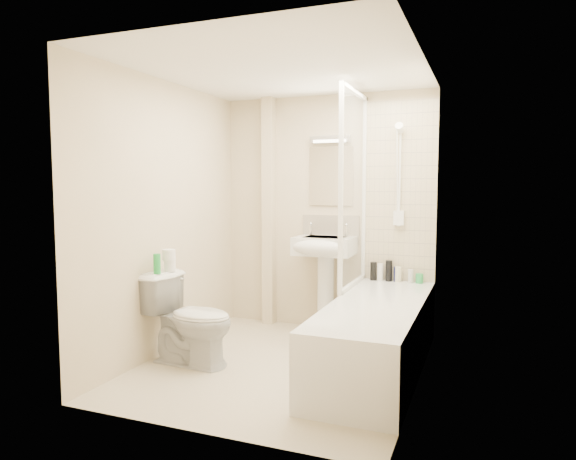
% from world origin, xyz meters
% --- Properties ---
extents(floor, '(2.50, 2.50, 0.00)m').
position_xyz_m(floor, '(0.00, 0.00, 0.00)').
color(floor, beige).
rests_on(floor, ground).
extents(wall_back, '(2.20, 0.02, 2.40)m').
position_xyz_m(wall_back, '(0.00, 1.25, 1.20)').
color(wall_back, beige).
rests_on(wall_back, ground).
extents(wall_left, '(0.02, 2.50, 2.40)m').
position_xyz_m(wall_left, '(-1.10, 0.00, 1.20)').
color(wall_left, beige).
rests_on(wall_left, ground).
extents(wall_right, '(0.02, 2.50, 2.40)m').
position_xyz_m(wall_right, '(1.10, 0.00, 1.20)').
color(wall_right, beige).
rests_on(wall_right, ground).
extents(ceiling, '(2.20, 2.50, 0.02)m').
position_xyz_m(ceiling, '(0.00, 0.00, 2.40)').
color(ceiling, white).
rests_on(ceiling, wall_back).
extents(tile_back, '(0.70, 0.01, 1.75)m').
position_xyz_m(tile_back, '(0.75, 1.24, 1.42)').
color(tile_back, beige).
rests_on(tile_back, wall_back).
extents(tile_right, '(0.01, 2.10, 1.75)m').
position_xyz_m(tile_right, '(1.09, 0.20, 1.42)').
color(tile_right, beige).
rests_on(tile_right, wall_right).
extents(pipe_boxing, '(0.12, 0.12, 2.40)m').
position_xyz_m(pipe_boxing, '(-0.62, 1.19, 1.20)').
color(pipe_boxing, beige).
rests_on(pipe_boxing, ground).
extents(splashback, '(0.60, 0.02, 0.30)m').
position_xyz_m(splashback, '(0.05, 1.24, 1.03)').
color(splashback, beige).
rests_on(splashback, wall_back).
extents(mirror, '(0.46, 0.01, 0.60)m').
position_xyz_m(mirror, '(0.05, 1.24, 1.58)').
color(mirror, white).
rests_on(mirror, wall_back).
extents(strip_light, '(0.42, 0.07, 0.07)m').
position_xyz_m(strip_light, '(0.05, 1.22, 1.95)').
color(strip_light, silver).
rests_on(strip_light, wall_back).
extents(bathtub, '(0.70, 2.10, 0.55)m').
position_xyz_m(bathtub, '(0.75, 0.20, 0.29)').
color(bathtub, white).
rests_on(bathtub, ground).
extents(shower_screen, '(0.04, 0.92, 1.80)m').
position_xyz_m(shower_screen, '(0.40, 0.80, 1.45)').
color(shower_screen, white).
rests_on(shower_screen, bathtub).
extents(shower_fixture, '(0.10, 0.16, 0.99)m').
position_xyz_m(shower_fixture, '(0.75, 1.19, 1.55)').
color(shower_fixture, white).
rests_on(shower_fixture, wall_back).
extents(pedestal_sink, '(0.58, 0.51, 1.11)m').
position_xyz_m(pedestal_sink, '(0.05, 1.01, 0.78)').
color(pedestal_sink, white).
rests_on(pedestal_sink, ground).
extents(bottle_black_a, '(0.06, 0.06, 0.18)m').
position_xyz_m(bottle_black_a, '(0.52, 1.16, 0.64)').
color(bottle_black_a, black).
rests_on(bottle_black_a, bathtub).
extents(bottle_white_a, '(0.06, 0.06, 0.17)m').
position_xyz_m(bottle_white_a, '(0.59, 1.16, 0.63)').
color(bottle_white_a, white).
rests_on(bottle_white_a, bathtub).
extents(bottle_black_b, '(0.06, 0.06, 0.20)m').
position_xyz_m(bottle_black_b, '(0.67, 1.16, 0.65)').
color(bottle_black_b, black).
rests_on(bottle_black_b, bathtub).
extents(bottle_blue, '(0.04, 0.04, 0.15)m').
position_xyz_m(bottle_blue, '(0.74, 1.16, 0.62)').
color(bottle_blue, '#121750').
rests_on(bottle_blue, bathtub).
extents(bottle_cream, '(0.07, 0.07, 0.15)m').
position_xyz_m(bottle_cream, '(0.76, 1.16, 0.62)').
color(bottle_cream, beige).
rests_on(bottle_cream, bathtub).
extents(bottle_white_b, '(0.05, 0.05, 0.13)m').
position_xyz_m(bottle_white_b, '(0.88, 1.16, 0.61)').
color(bottle_white_b, silver).
rests_on(bottle_white_b, bathtub).
extents(bottle_green, '(0.07, 0.07, 0.09)m').
position_xyz_m(bottle_green, '(0.96, 1.16, 0.60)').
color(bottle_green, green).
rests_on(bottle_green, bathtub).
extents(toilet, '(0.52, 0.80, 0.76)m').
position_xyz_m(toilet, '(-0.72, -0.22, 0.38)').
color(toilet, white).
rests_on(toilet, ground).
extents(toilet_roll_lower, '(0.10, 0.10, 0.09)m').
position_xyz_m(toilet_roll_lower, '(-0.96, -0.16, 0.81)').
color(toilet_roll_lower, white).
rests_on(toilet_roll_lower, toilet).
extents(toilet_roll_upper, '(0.11, 0.11, 0.09)m').
position_xyz_m(toilet_roll_upper, '(-0.96, -0.17, 0.90)').
color(toilet_roll_upper, white).
rests_on(toilet_roll_upper, toilet_roll_lower).
extents(green_bottle, '(0.06, 0.06, 0.17)m').
position_xyz_m(green_bottle, '(-0.98, -0.31, 0.84)').
color(green_bottle, green).
rests_on(green_bottle, toilet).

